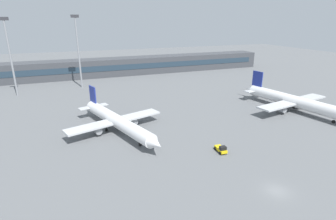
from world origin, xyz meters
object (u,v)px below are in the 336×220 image
Objects in this scene: airplane_mid at (117,121)px; floodlight_tower_west at (78,47)px; baggage_tug_yellow at (221,149)px; floodlight_tower_east at (10,53)px; airplane_near at (297,102)px.

airplane_mid is 1.24× the size of floodlight_tower_west.
airplane_mid is 57.23m from floodlight_tower_west.
floodlight_tower_east is (-49.05, 69.60, 16.00)m from baggage_tug_yellow.
baggage_tug_yellow is (-37.92, -15.43, -2.44)m from airplane_near.
baggage_tug_yellow is 81.11m from floodlight_tower_west.
baggage_tug_yellow is at bearing -157.86° from airplane_near.
airplane_near is at bearing -4.98° from airplane_mid.
floodlight_tower_west is 1.03× the size of floodlight_tower_east.
airplane_near is 1.13× the size of airplane_mid.
airplane_near reaches higher than airplane_mid.
baggage_tug_yellow is at bearing -72.21° from floodlight_tower_west.
airplane_mid is at bearing -58.94° from floodlight_tower_east.
floodlight_tower_west is at bearing 95.00° from airplane_mid.
floodlight_tower_west reaches higher than floodlight_tower_east.
airplane_near is at bearing -31.92° from floodlight_tower_east.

